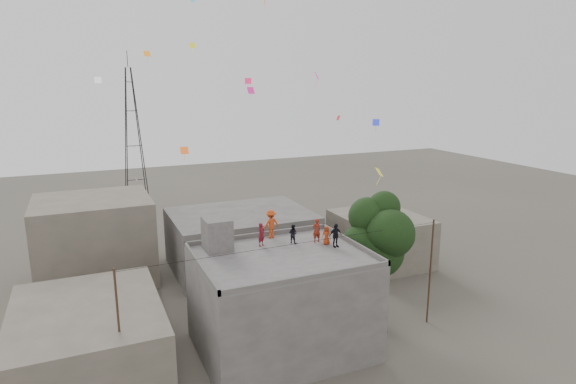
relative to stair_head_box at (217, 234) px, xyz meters
name	(u,v)px	position (x,y,z in m)	size (l,w,h in m)	color
ground	(282,348)	(3.20, -2.60, -7.10)	(140.00, 140.00, 0.00)	#48443B
main_building	(282,303)	(3.20, -2.60, -4.05)	(10.00, 8.00, 6.10)	#4F4D4A
parapet	(281,253)	(3.20, -2.60, -0.85)	(10.00, 8.00, 0.30)	#4F4D4A
stair_head_box	(217,234)	(0.00, 0.00, 0.00)	(1.60, 1.80, 2.00)	#4F4D4A
neighbor_west	(89,340)	(-7.80, -0.60, -5.10)	(8.00, 10.00, 4.00)	#5D5749
neighbor_north	(241,240)	(5.20, 11.40, -4.60)	(12.00, 9.00, 5.00)	#4F4D4A
neighbor_northwest	(95,240)	(-6.80, 13.40, -3.60)	(9.00, 8.00, 7.00)	#5D5749
neighbor_east	(380,239)	(17.20, 7.40, -4.90)	(7.00, 8.00, 4.40)	#5D5749
tree	(379,237)	(10.57, -2.00, -1.00)	(4.90, 4.60, 9.10)	black
utility_line	(298,298)	(3.70, -3.85, -3.27)	(20.12, 0.62, 7.40)	black
transmission_tower	(133,138)	(-0.80, 37.40, 1.97)	(2.97, 2.97, 20.01)	black
person_red_adult	(317,230)	(6.26, -1.18, -0.21)	(0.57, 0.38, 1.57)	maroon
person_orange_child	(326,235)	(6.64, -1.84, -0.39)	(0.59, 0.39, 1.22)	#AF3514
person_dark_child	(293,234)	(4.78, -0.75, -0.38)	(0.60, 0.47, 1.24)	black
person_dark_adult	(335,235)	(6.92, -2.51, -0.24)	(0.89, 0.37, 1.51)	black
person_orange_adult	(271,224)	(3.88, 0.80, -0.04)	(1.23, 0.71, 1.91)	#C84116
person_red_child	(261,235)	(2.74, -0.45, -0.25)	(0.54, 0.36, 1.49)	maroon
kites	(260,89)	(4.55, 4.33, 8.65)	(18.08, 17.23, 12.96)	#DE5817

